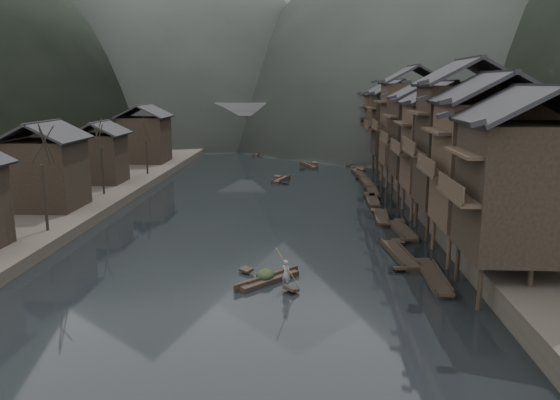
{
  "coord_description": "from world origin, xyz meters",
  "views": [
    {
      "loc": [
        4.39,
        -40.14,
        12.63
      ],
      "look_at": [
        1.91,
        7.46,
        2.5
      ],
      "focal_mm": 35.0,
      "sensor_mm": 36.0,
      "label": 1
    }
  ],
  "objects": [
    {
      "name": "water",
      "position": [
        0.0,
        0.0,
        0.0
      ],
      "size": [
        300.0,
        300.0,
        0.0
      ],
      "primitive_type": "plane",
      "color": "black",
      "rests_on": "ground"
    },
    {
      "name": "bare_trees",
      "position": [
        -17.0,
        10.27,
        6.43
      ],
      "size": [
        3.88,
        42.51,
        7.76
      ],
      "color": "black",
      "rests_on": "left_bank"
    },
    {
      "name": "right_bank",
      "position": [
        35.0,
        40.0,
        0.9
      ],
      "size": [
        40.0,
        200.0,
        1.8
      ],
      "primitive_type": "cube",
      "color": "#2D2823",
      "rests_on": "ground"
    },
    {
      "name": "boatman",
      "position": [
        3.08,
        -7.9,
        1.33
      ],
      "size": [
        0.77,
        0.71,
        1.77
      ],
      "primitive_type": "imported",
      "rotation": [
        0.0,
        0.0,
        2.57
      ],
      "color": "slate",
      "rests_on": "hero_sampan"
    },
    {
      "name": "left_bank",
      "position": [
        -35.0,
        40.0,
        0.6
      ],
      "size": [
        40.0,
        200.0,
        1.2
      ],
      "primitive_type": "cube",
      "color": "#2D2823",
      "rests_on": "ground"
    },
    {
      "name": "cargo_heap",
      "position": [
        1.65,
        -6.36,
        0.79
      ],
      "size": [
        1.17,
        1.53,
        0.7
      ],
      "primitive_type": "ellipsoid",
      "color": "black",
      "rests_on": "hero_sampan"
    },
    {
      "name": "stilt_houses",
      "position": [
        17.28,
        19.22,
        8.66
      ],
      "size": [
        9.0,
        67.6,
        15.15
      ],
      "color": "black",
      "rests_on": "ground"
    },
    {
      "name": "left_houses",
      "position": [
        -20.5,
        20.12,
        5.66
      ],
      "size": [
        8.1,
        53.2,
        8.73
      ],
      "color": "black",
      "rests_on": "left_bank"
    },
    {
      "name": "stone_bridge",
      "position": [
        -0.0,
        72.0,
        5.11
      ],
      "size": [
        40.0,
        6.0,
        9.0
      ],
      "color": "#4C4C4F",
      "rests_on": "ground"
    },
    {
      "name": "bamboo_pole",
      "position": [
        3.28,
        -7.9,
        3.93
      ],
      "size": [
        1.56,
        1.9,
        3.44
      ],
      "primitive_type": "cylinder",
      "rotation": [
        0.61,
        0.0,
        -0.68
      ],
      "color": "#8C7A51",
      "rests_on": "boatman"
    },
    {
      "name": "hero_sampan",
      "position": [
        1.82,
        -6.54,
        0.2
      ],
      "size": [
        4.26,
        4.5,
        0.44
      ],
      "color": "black",
      "rests_on": "water"
    },
    {
      "name": "moored_sampans",
      "position": [
        11.92,
        24.77,
        0.2
      ],
      "size": [
        3.23,
        67.04,
        0.47
      ],
      "color": "black",
      "rests_on": "water"
    },
    {
      "name": "midriver_boats",
      "position": [
        1.95,
        50.14,
        0.2
      ],
      "size": [
        13.88,
        40.57,
        0.45
      ],
      "color": "black",
      "rests_on": "water"
    }
  ]
}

